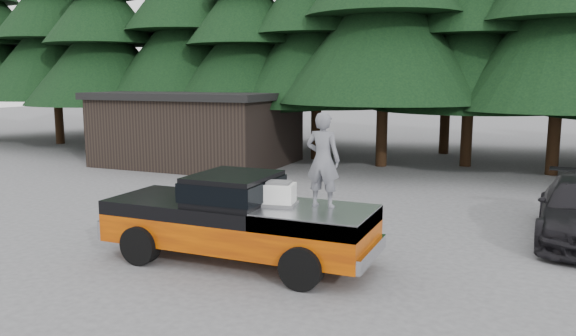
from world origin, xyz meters
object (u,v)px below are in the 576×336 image
at_px(air_compressor, 279,195).
at_px(man_on_bed, 323,160).
at_px(utility_building, 198,128).
at_px(pickup_truck, 238,232).

xyz_separation_m(air_compressor, man_on_bed, (0.87, 0.22, 0.76)).
bearing_deg(utility_building, man_on_bed, -48.58).
height_order(air_compressor, man_on_bed, man_on_bed).
relative_size(man_on_bed, utility_building, 0.23).
bearing_deg(utility_building, pickup_truck, -54.65).
distance_m(man_on_bed, utility_building, 15.45).
bearing_deg(utility_building, air_compressor, -51.64).
height_order(pickup_truck, utility_building, utility_building).
bearing_deg(air_compressor, pickup_truck, 171.64).
distance_m(pickup_truck, man_on_bed, 2.46).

